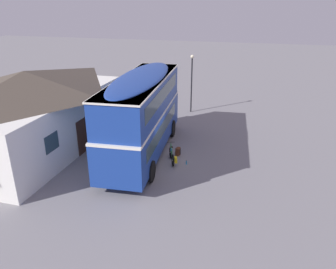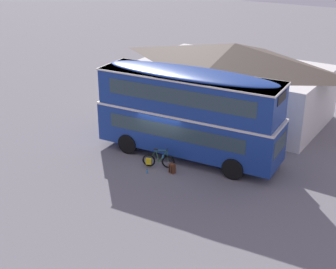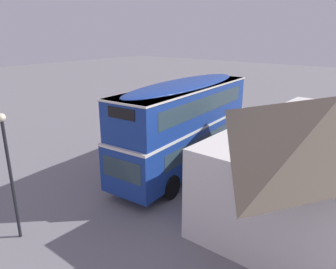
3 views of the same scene
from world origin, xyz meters
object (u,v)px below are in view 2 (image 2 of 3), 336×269
Objects in this scene: double_decker_bus at (189,110)px; touring_bicycle at (157,161)px; water_bottle_blue_sports at (147,171)px; backpack_on_ground at (172,168)px.

touring_bicycle is at bearing -108.63° from double_decker_bus.
backpack_on_ground is at bearing 35.89° from water_bottle_blue_sports.
backpack_on_ground reaches higher than water_bottle_blue_sports.
touring_bicycle is 6.59× the size of water_bottle_blue_sports.
water_bottle_blue_sports is at bearing -144.11° from backpack_on_ground.
water_bottle_blue_sports is at bearing -93.56° from touring_bicycle.
double_decker_bus is 6.26× the size of touring_bicycle.
double_decker_bus reaches higher than touring_bicycle.
backpack_on_ground is 1.27m from water_bottle_blue_sports.
backpack_on_ground is (0.97, -0.10, -0.10)m from touring_bicycle.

